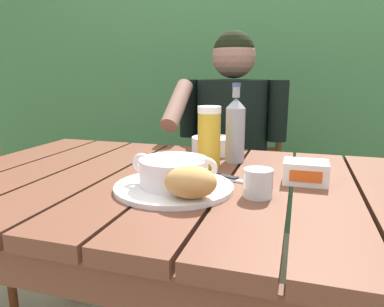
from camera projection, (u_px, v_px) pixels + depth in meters
dining_table at (197, 210)px, 0.98m from camera, size 1.45×0.85×0.74m
hedge_backdrop at (255, 77)px, 2.49m from camera, size 4.17×0.87×1.88m
chair_near_diner at (236, 184)px, 1.84m from camera, size 0.43×0.43×0.97m
person_eating at (229, 145)px, 1.60m from camera, size 0.48×0.47×1.20m
serving_plate at (174, 187)px, 0.87m from camera, size 0.29×0.29×0.01m
soup_bowl at (174, 171)px, 0.87m from camera, size 0.22×0.17×0.07m
bread_roll at (191, 182)px, 0.77m from camera, size 0.13×0.10×0.07m
beer_glass at (209, 137)px, 1.08m from camera, size 0.07×0.07×0.18m
beer_bottle at (235, 129)px, 1.13m from camera, size 0.06×0.06×0.25m
water_glass_small at (258, 183)px, 0.82m from camera, size 0.07×0.07×0.07m
butter_tub at (306, 172)px, 0.92m from camera, size 0.11×0.09×0.06m
table_knife at (236, 179)px, 0.94m from camera, size 0.15×0.07×0.01m
diner_bowl at (212, 145)px, 1.26m from camera, size 0.15×0.15×0.06m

